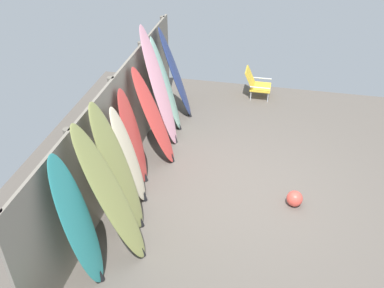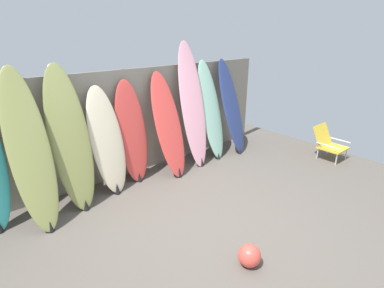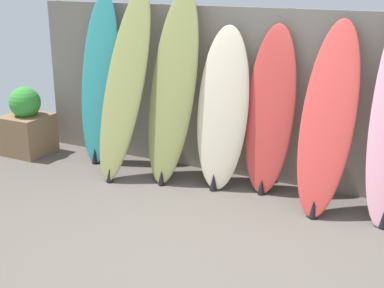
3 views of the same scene
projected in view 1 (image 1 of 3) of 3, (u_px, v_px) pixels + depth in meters
ground at (242, 190)px, 6.90m from camera, size 7.68×7.68×0.00m
fence_back at (119, 130)px, 6.73m from camera, size 6.08×0.11×1.80m
surfboard_teal_0 at (79, 225)px, 4.95m from camera, size 0.52×0.41×1.93m
surfboard_olive_1 at (111, 197)px, 5.28m from camera, size 0.53×0.84×2.01m
surfboard_olive_2 at (118, 170)px, 5.73m from camera, size 0.56×0.65×2.00m
surfboard_cream_3 at (129, 157)px, 6.28m from camera, size 0.58×0.53×1.64m
surfboard_red_4 at (133, 138)px, 6.67m from camera, size 0.51×0.38×1.67m
surfboard_red_5 at (154, 118)px, 7.11m from camera, size 0.51×0.70×1.75m
surfboard_pink_6 at (160, 89)px, 7.47m from camera, size 0.54×0.67×2.22m
surfboard_seafoam_7 at (166, 86)px, 7.95m from camera, size 0.58×0.63×1.87m
surfboard_navy_8 at (176, 74)px, 8.36m from camera, size 0.59×0.73×1.87m
beach_chair at (256, 83)px, 9.39m from camera, size 0.50×0.57×0.64m
beach_ball at (295, 199)px, 6.55m from camera, size 0.25×0.25×0.25m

